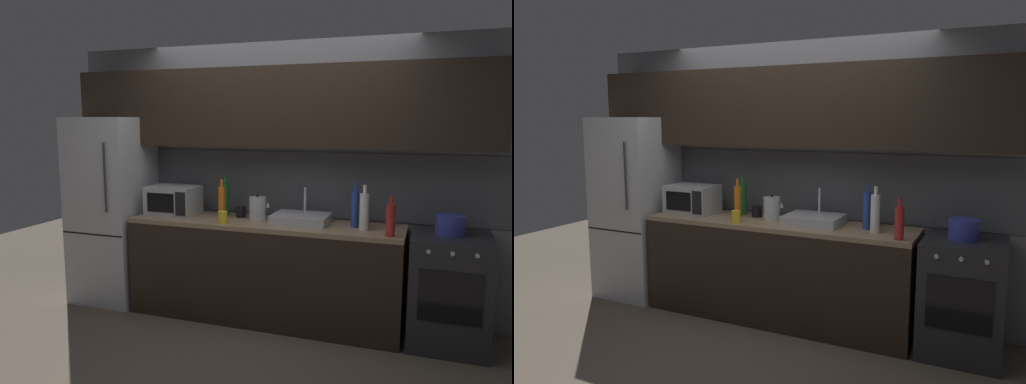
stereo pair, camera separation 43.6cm
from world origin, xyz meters
TOP-DOWN VIEW (x-y plane):
  - ground_plane at (0.00, 0.00)m, footprint 10.00×10.00m
  - back_wall at (0.00, 1.20)m, footprint 4.17×0.44m
  - counter_run at (0.00, 0.90)m, footprint 2.43×0.60m
  - refrigerator at (-1.60, 0.90)m, footprint 0.68×0.69m
  - oven_range at (1.56, 0.90)m, footprint 0.60×0.62m
  - microwave at (-0.92, 0.92)m, footprint 0.46×0.35m
  - sink_basin at (0.33, 0.93)m, footprint 0.48×0.38m
  - kettle at (-0.07, 0.93)m, footprint 0.19×0.15m
  - wine_bottle_green at (-0.44, 1.06)m, footprint 0.07×0.07m
  - wine_bottle_blue at (0.79, 0.93)m, footprint 0.06×0.06m
  - wine_bottle_white at (0.88, 0.85)m, footprint 0.08×0.08m
  - wine_bottle_orange at (-0.41, 0.91)m, footprint 0.06×0.06m
  - wine_bottle_red at (1.10, 0.69)m, footprint 0.07×0.07m
  - mug_yellow at (-0.31, 0.70)m, footprint 0.08×0.08m
  - mug_teal at (0.81, 1.09)m, footprint 0.08×0.08m
  - mug_dark at (-0.26, 1.00)m, footprint 0.09×0.09m
  - cooking_pot at (1.54, 0.90)m, footprint 0.22×0.22m

SIDE VIEW (x-z plane):
  - ground_plane at x=0.00m, z-range 0.00..0.00m
  - counter_run at x=0.00m, z-range 0.00..0.90m
  - oven_range at x=1.56m, z-range 0.00..0.90m
  - refrigerator at x=-1.60m, z-range 0.00..1.82m
  - sink_basin at x=0.33m, z-range 0.79..1.09m
  - mug_teal at x=0.81m, z-range 0.90..1.00m
  - mug_dark at x=-0.26m, z-range 0.90..1.00m
  - mug_yellow at x=-0.31m, z-range 0.90..1.00m
  - cooking_pot at x=1.54m, z-range 0.90..1.06m
  - kettle at x=-0.07m, z-range 0.89..1.12m
  - wine_bottle_red at x=1.10m, z-range 0.87..1.19m
  - microwave at x=-0.92m, z-range 0.90..1.17m
  - wine_bottle_orange at x=-0.41m, z-range 0.87..1.23m
  - wine_bottle_green at x=-0.44m, z-range 0.87..1.24m
  - wine_bottle_white at x=0.88m, z-range 0.87..1.24m
  - wine_bottle_blue at x=0.79m, z-range 0.87..1.25m
  - back_wall at x=0.00m, z-range 0.30..2.80m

